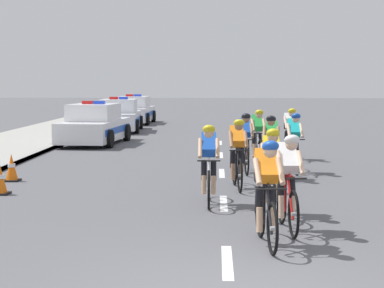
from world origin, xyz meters
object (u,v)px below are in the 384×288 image
(police_car_second, at_px, (119,117))
(traffic_cone_near, at_px, (0,179))
(traffic_cone_mid, at_px, (12,168))
(cyclist_fourth, at_px, (209,163))
(cyclist_sixth, at_px, (271,146))
(cyclist_ninth, at_px, (258,135))
(cyclist_tenth, at_px, (290,133))
(cyclist_eighth, at_px, (294,142))
(cyclist_lead, at_px, (267,191))
(police_car_nearest, at_px, (95,126))
(cyclist_third, at_px, (271,170))
(cyclist_seventh, at_px, (244,142))
(police_car_third, at_px, (134,111))
(cyclist_fifth, at_px, (237,153))
(cyclist_second, at_px, (288,181))

(police_car_second, relative_size, traffic_cone_near, 7.01)
(traffic_cone_mid, bearing_deg, traffic_cone_near, -79.67)
(traffic_cone_mid, bearing_deg, cyclist_fourth, -30.22)
(cyclist_sixth, distance_m, police_car_second, 15.46)
(cyclist_fourth, distance_m, cyclist_sixth, 3.54)
(cyclist_fourth, height_order, cyclist_ninth, same)
(cyclist_tenth, bearing_deg, cyclist_eighth, -94.50)
(cyclist_lead, distance_m, cyclist_tenth, 10.26)
(cyclist_fourth, xyz_separation_m, police_car_nearest, (-4.34, 11.54, -0.11))
(cyclist_tenth, bearing_deg, police_car_nearest, 146.42)
(cyclist_sixth, xyz_separation_m, police_car_nearest, (-5.78, 8.31, -0.11))
(cyclist_third, xyz_separation_m, cyclist_seventh, (-0.25, 5.08, 0.00))
(cyclist_third, distance_m, cyclist_tenth, 8.07)
(cyclist_seventh, bearing_deg, police_car_nearest, 125.34)
(police_car_second, bearing_deg, cyclist_eighth, -64.08)
(cyclist_lead, height_order, traffic_cone_mid, cyclist_lead)
(cyclist_third, xyz_separation_m, police_car_third, (-5.44, 23.87, -0.11))
(cyclist_eighth, bearing_deg, cyclist_third, -100.98)
(cyclist_fifth, bearing_deg, police_car_nearest, 116.81)
(cyclist_second, relative_size, cyclist_ninth, 1.00)
(cyclist_third, relative_size, police_car_second, 0.38)
(cyclist_fourth, distance_m, traffic_cone_mid, 5.36)
(police_car_third, bearing_deg, traffic_cone_mid, -90.77)
(police_car_nearest, bearing_deg, traffic_cone_mid, -91.76)
(cyclist_lead, bearing_deg, traffic_cone_near, 142.31)
(cyclist_sixth, distance_m, cyclist_ninth, 2.99)
(traffic_cone_mid, bearing_deg, cyclist_second, -39.20)
(cyclist_lead, height_order, cyclist_second, same)
(cyclist_second, height_order, cyclist_fifth, same)
(cyclist_third, bearing_deg, police_car_nearest, 113.68)
(cyclist_fourth, xyz_separation_m, cyclist_fifth, (0.59, 1.78, 0.00))
(police_car_third, relative_size, traffic_cone_mid, 6.94)
(cyclist_ninth, bearing_deg, cyclist_fourth, -101.88)
(cyclist_ninth, relative_size, police_car_second, 0.38)
(cyclist_lead, distance_m, cyclist_fifth, 4.82)
(cyclist_tenth, bearing_deg, traffic_cone_mid, -147.41)
(cyclist_eighth, xyz_separation_m, police_car_nearest, (-6.44, 7.23, -0.11))
(cyclist_third, distance_m, cyclist_seventh, 5.09)
(cyclist_sixth, relative_size, cyclist_seventh, 1.00)
(cyclist_second, bearing_deg, cyclist_tenth, 83.33)
(traffic_cone_near, bearing_deg, cyclist_seventh, 32.55)
(cyclist_third, height_order, police_car_nearest, police_car_nearest)
(cyclist_seventh, distance_m, cyclist_eighth, 1.26)
(cyclist_fourth, height_order, cyclist_fifth, same)
(cyclist_fourth, distance_m, cyclist_tenth, 7.49)
(cyclist_fourth, bearing_deg, police_car_second, 103.87)
(cyclist_fourth, height_order, police_car_third, police_car_third)
(cyclist_second, xyz_separation_m, cyclist_tenth, (1.08, 9.21, 0.00))
(traffic_cone_mid, bearing_deg, police_car_nearest, 88.24)
(police_car_nearest, distance_m, police_car_second, 6.03)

